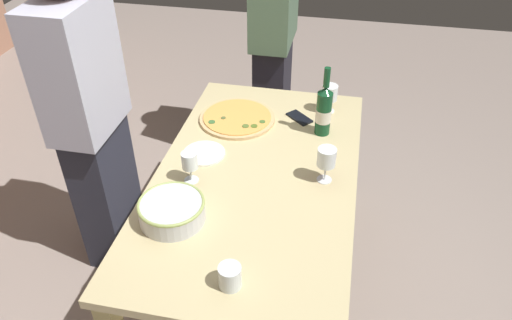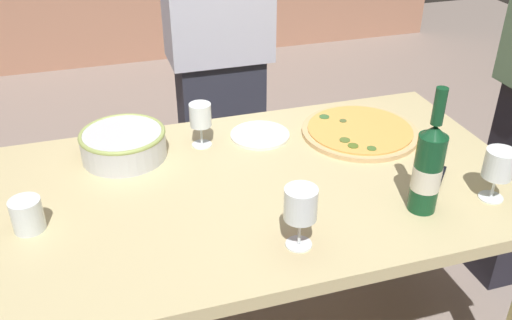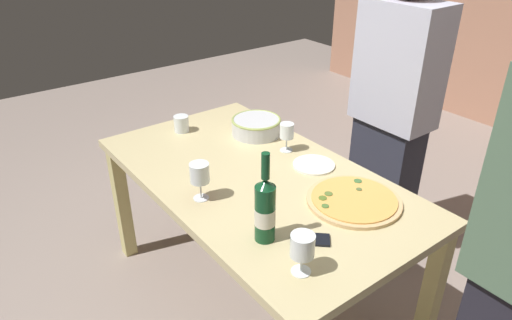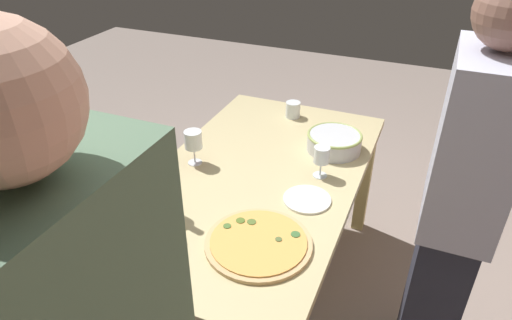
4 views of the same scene
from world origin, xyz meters
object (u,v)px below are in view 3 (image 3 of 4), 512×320
wine_glass_near_pizza (287,132)px  side_plate (314,165)px  wine_bottle (265,209)px  wine_glass_by_bottle (200,175)px  serving_bowl (256,126)px  person_host (392,117)px  pizza (354,200)px  wine_glass_far_left (302,246)px  cell_phone (310,239)px  dining_table (256,192)px  cup_amber (181,124)px

wine_glass_near_pizza → side_plate: size_ratio=0.74×
wine_bottle → wine_glass_by_bottle: 0.38m
serving_bowl → person_host: (0.45, 0.56, 0.06)m
wine_glass_near_pizza → wine_bottle: bearing=-46.6°
wine_glass_near_pizza → person_host: bearing=70.4°
wine_bottle → pizza: bearing=85.8°
serving_bowl → side_plate: bearing=0.4°
wine_bottle → wine_glass_far_left: 0.22m
cell_phone → person_host: size_ratio=0.09×
dining_table → side_plate: 0.31m
dining_table → person_host: size_ratio=0.95×
cell_phone → person_host: (-0.41, 0.96, 0.10)m
serving_bowl → cell_phone: bearing=-24.9°
wine_glass_far_left → cell_phone: 0.21m
person_host → side_plate: bearing=6.8°
dining_table → serving_bowl: bearing=142.8°
cell_phone → serving_bowl: bearing=17.8°
wine_glass_far_left → cup_amber: size_ratio=1.72×
wine_bottle → person_host: person_host is taller
wine_glass_near_pizza → person_host: person_host is taller
side_plate → person_host: 0.57m
dining_table → cell_phone: (0.51, -0.13, 0.10)m
dining_table → wine_glass_by_bottle: wine_glass_by_bottle is taller
dining_table → wine_bottle: wine_bottle is taller
wine_glass_far_left → serving_bowl: bearing=150.8°
dining_table → wine_glass_far_left: size_ratio=10.41×
pizza → wine_glass_near_pizza: wine_glass_near_pizza is taller
side_plate → cell_phone: same height
cup_amber → serving_bowl: bearing=48.1°
pizza → wine_glass_near_pizza: (-0.53, 0.08, 0.09)m
wine_glass_near_pizza → cup_amber: size_ratio=1.66×
pizza → wine_glass_by_bottle: size_ratio=2.36×
side_plate → serving_bowl: bearing=-179.6°
wine_bottle → wine_glass_near_pizza: bearing=133.4°
wine_glass_near_pizza → cell_phone: 0.74m
serving_bowl → wine_glass_far_left: wine_glass_far_left is taller
pizza → wine_glass_far_left: wine_glass_far_left is taller
side_plate → wine_glass_by_bottle: bearing=-97.8°
wine_bottle → wine_glass_near_pizza: size_ratio=2.42×
wine_glass_by_bottle → cell_phone: bearing=19.8°
wine_glass_by_bottle → pizza: bearing=50.3°
side_plate → cell_phone: size_ratio=1.40×
wine_glass_far_left → cup_amber: 1.27m
person_host → wine_bottle: bearing=22.0°
dining_table → wine_glass_by_bottle: size_ratio=9.54×
wine_glass_far_left → cup_amber: wine_glass_far_left is taller
cup_amber → person_host: bearing=50.2°
dining_table → cup_amber: 0.65m
pizza → cell_phone: pizza is taller
serving_bowl → wine_glass_far_left: size_ratio=1.75×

